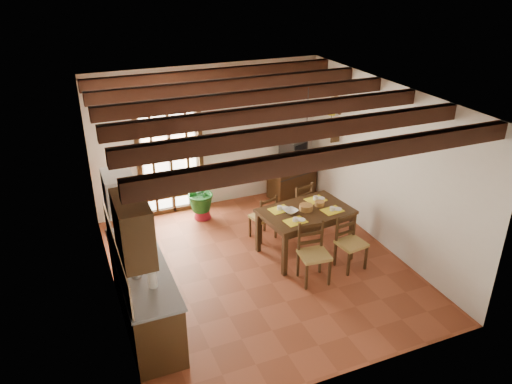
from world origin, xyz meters
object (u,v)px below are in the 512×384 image
potted_plant (201,191)px  chair_near_left (313,264)px  chair_far_right (297,213)px  sideboard (292,176)px  pendant_lamp (306,134)px  dining_table (306,216)px  crt_tv (293,149)px  chair_near_right (350,252)px  kitchen_counter (144,292)px  chair_far_left (263,224)px

potted_plant → chair_near_left: bearing=-69.2°
chair_far_right → sideboard: chair_far_right is taller
sideboard → pendant_lamp: pendant_lamp is taller
dining_table → chair_near_left: 0.92m
chair_far_right → crt_tv: crt_tv is taller
crt_tv → chair_near_right: bearing=-119.9°
crt_tv → kitchen_counter: bearing=-165.1°
chair_near_right → potted_plant: size_ratio=0.43×
dining_table → chair_far_left: bearing=115.9°
crt_tv → potted_plant: (-2.04, -0.28, -0.46)m
chair_near_right → potted_plant: 3.04m
chair_near_right → pendant_lamp: 2.02m
dining_table → pendant_lamp: (0.00, 0.10, 1.39)m
pendant_lamp → chair_far_left: bearing=127.7°
dining_table → pendant_lamp: size_ratio=1.86×
chair_far_right → pendant_lamp: (-0.26, -0.69, 1.79)m
sideboard → potted_plant: (-2.04, -0.28, 0.15)m
chair_near_left → chair_near_right: 0.73m
sideboard → pendant_lamp: (-0.79, -1.99, 1.66)m
sideboard → chair_far_right: bearing=-126.4°
chair_near_right → pendant_lamp: size_ratio=1.06×
dining_table → chair_near_left: chair_near_left is taller
dining_table → sideboard: bearing=61.6°
kitchen_counter → chair_far_right: bearing=26.2°
chair_far_left → sideboard: 1.88m
dining_table → chair_near_right: 0.93m
chair_far_right → pendant_lamp: 1.93m
potted_plant → pendant_lamp: bearing=-53.9°
crt_tv → pendant_lamp: 2.38m
chair_near_right → sideboard: 2.80m
dining_table → crt_tv: bearing=61.5°
chair_far_left → chair_far_right: chair_far_right is taller
chair_near_right → sideboard: (0.33, 2.78, 0.14)m
chair_near_right → chair_far_left: chair_near_right is taller
chair_near_left → chair_near_right: bearing=13.5°
potted_plant → pendant_lamp: (1.25, -1.71, 1.51)m
chair_near_right → kitchen_counter: bearing=172.9°
chair_far_left → potted_plant: potted_plant is taller
kitchen_counter → chair_near_left: bearing=-1.1°
kitchen_counter → sideboard: kitchen_counter is taller
kitchen_counter → chair_near_right: 3.30m
chair_near_left → chair_near_right: size_ratio=1.06×
chair_far_left → chair_far_right: (0.72, 0.10, 0.03)m
chair_far_left → sideboard: size_ratio=0.85×
chair_far_left → crt_tv: size_ratio=1.49×
kitchen_counter → chair_near_left: size_ratio=2.38×
crt_tv → potted_plant: bearing=164.7°
kitchen_counter → sideboard: bearing=37.9°
dining_table → chair_far_left: chair_far_left is taller
kitchen_counter → chair_far_right: size_ratio=2.43×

